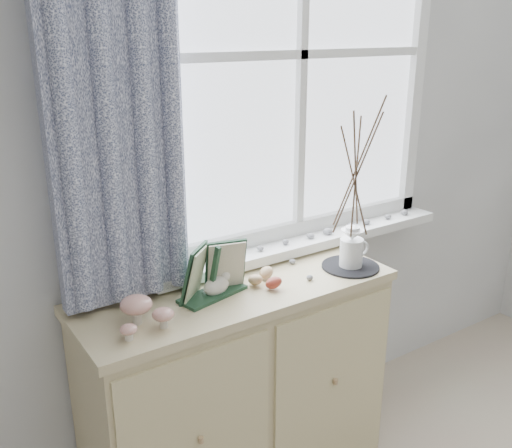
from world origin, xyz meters
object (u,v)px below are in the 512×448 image
(sideboard, at_px, (239,386))
(botanical_book, at_px, (216,272))
(toadstool_cluster, at_px, (141,310))
(twig_pitcher, at_px, (356,170))

(sideboard, distance_m, botanical_book, 0.54)
(sideboard, height_order, botanical_book, botanical_book)
(sideboard, relative_size, toadstool_cluster, 6.57)
(botanical_book, height_order, toadstool_cluster, botanical_book)
(sideboard, relative_size, twig_pitcher, 1.74)
(sideboard, bearing_deg, toadstool_cluster, -170.07)
(botanical_book, bearing_deg, sideboard, 5.11)
(botanical_book, distance_m, toadstool_cluster, 0.30)
(toadstool_cluster, bearing_deg, botanical_book, 6.88)
(botanical_book, bearing_deg, twig_pitcher, -18.27)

